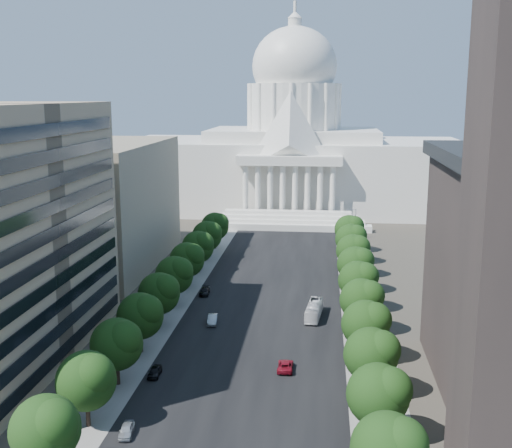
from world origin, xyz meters
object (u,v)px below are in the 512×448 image
(car_silver, at_px, (213,319))
(city_bus, at_px, (314,310))
(car_red, at_px, (285,366))
(car_dark_a, at_px, (155,372))
(car_dark_b, at_px, (205,291))
(car_parked, at_px, (127,430))

(car_silver, relative_size, city_bus, 0.48)
(car_red, relative_size, city_bus, 0.49)
(car_dark_a, bearing_deg, car_dark_b, 88.58)
(car_dark_a, relative_size, car_silver, 0.84)
(car_dark_b, bearing_deg, car_dark_a, -93.57)
(car_dark_b, distance_m, car_parked, 56.86)
(car_parked, height_order, city_bus, city_bus)
(car_dark_b, relative_size, city_bus, 0.47)
(car_dark_a, height_order, car_parked, car_parked)
(car_red, distance_m, city_bus, 24.41)
(car_red, bearing_deg, car_dark_a, 12.30)
(car_red, bearing_deg, car_silver, -52.26)
(car_silver, distance_m, city_bus, 19.20)
(car_dark_b, relative_size, car_parked, 1.18)
(car_dark_a, height_order, car_silver, car_silver)
(car_silver, distance_m, car_dark_b, 17.46)
(car_red, relative_size, car_parked, 1.22)
(car_red, height_order, car_dark_b, car_dark_b)
(car_silver, bearing_deg, car_red, -58.16)
(car_dark_a, xyz_separation_m, car_red, (19.26, 4.13, -0.00))
(car_silver, relative_size, car_red, 0.98)
(car_dark_b, bearing_deg, city_bus, -30.21)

